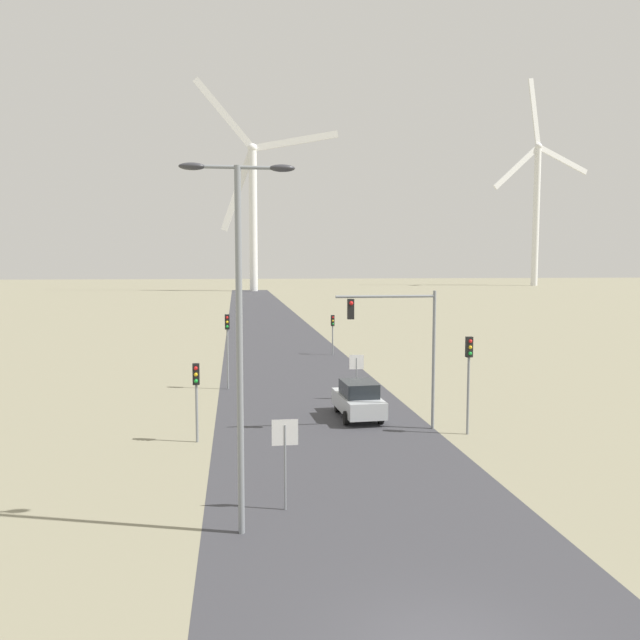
{
  "coord_description": "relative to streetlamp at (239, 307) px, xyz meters",
  "views": [
    {
      "loc": [
        -3.96,
        -11.02,
        7.56
      ],
      "look_at": [
        0.0,
        18.19,
        4.88
      ],
      "focal_mm": 35.0,
      "sensor_mm": 36.0,
      "label": 1
    }
  ],
  "objects": [
    {
      "name": "road_surface",
      "position": [
        3.87,
        41.97,
        -6.37
      ],
      "size": [
        10.0,
        240.0,
        0.01
      ],
      "color": "#38383D",
      "rests_on": "ground"
    },
    {
      "name": "streetlamp",
      "position": [
        0.0,
        0.0,
        0.0
      ],
      "size": [
        3.09,
        0.32,
        10.21
      ],
      "color": "gray",
      "rests_on": "ground"
    },
    {
      "name": "stop_sign_near",
      "position": [
        1.35,
        1.49,
        -4.39
      ],
      "size": [
        0.81,
        0.07,
        2.84
      ],
      "color": "gray",
      "rests_on": "ground"
    },
    {
      "name": "stop_sign_far",
      "position": [
        6.5,
        16.5,
        -4.61
      ],
      "size": [
        0.81,
        0.07,
        2.52
      ],
      "color": "gray",
      "rests_on": "ground"
    },
    {
      "name": "traffic_light_post_near_left",
      "position": [
        -1.78,
        9.28,
        -3.89
      ],
      "size": [
        0.28,
        0.33,
        3.37
      ],
      "color": "gray",
      "rests_on": "ground"
    },
    {
      "name": "traffic_light_post_near_right",
      "position": [
        10.04,
        8.9,
        -3.19
      ],
      "size": [
        0.28,
        0.33,
        4.36
      ],
      "color": "gray",
      "rests_on": "ground"
    },
    {
      "name": "traffic_light_post_mid_left",
      "position": [
        -0.61,
        20.42,
        -3.07
      ],
      "size": [
        0.28,
        0.34,
        4.53
      ],
      "color": "gray",
      "rests_on": "ground"
    },
    {
      "name": "traffic_light_post_mid_right",
      "position": [
        7.83,
        33.6,
        -3.94
      ],
      "size": [
        0.28,
        0.33,
        3.31
      ],
      "color": "gray",
      "rests_on": "ground"
    },
    {
      "name": "traffic_light_mast_overhead",
      "position": [
        7.26,
        10.04,
        -1.86
      ],
      "size": [
        4.59,
        0.35,
        6.34
      ],
      "color": "gray",
      "rests_on": "ground"
    },
    {
      "name": "car_approaching",
      "position": [
        5.81,
        12.45,
        -5.46
      ],
      "size": [
        2.03,
        4.19,
        1.83
      ],
      "color": "#B7BCC1",
      "rests_on": "ground"
    },
    {
      "name": "wind_turbine_left",
      "position": [
        4.89,
        155.44,
        18.64
      ],
      "size": [
        38.81,
        3.72,
        57.05
      ],
      "color": "white",
      "rests_on": "ground"
    },
    {
      "name": "wind_turbine_center",
      "position": [
        101.79,
        185.77,
        22.96
      ],
      "size": [
        37.99,
        9.04,
        68.98
      ],
      "color": "white",
      "rests_on": "ground"
    }
  ]
}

